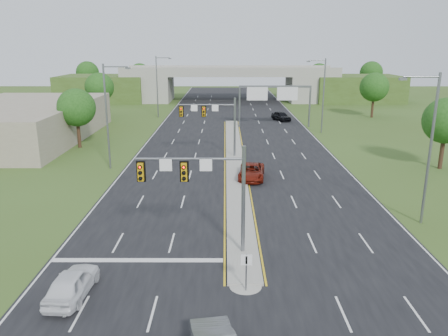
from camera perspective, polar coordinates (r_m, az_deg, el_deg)
ground at (r=28.31m, az=2.45°, el=-11.06°), size 240.00×240.00×0.00m
road at (r=61.61m, az=1.19°, el=3.74°), size 24.00×160.00×0.02m
median at (r=49.90m, az=1.43°, el=1.00°), size 2.00×54.00×0.16m
median_nose at (r=24.76m, az=2.83°, el=-15.01°), size 2.00×2.00×0.16m
lane_markings at (r=55.65m, az=0.68°, el=2.46°), size 23.72×160.00×0.01m
signal_mast_near at (r=26.46m, az=-2.33°, el=-1.94°), size 6.62×0.60×7.00m
signal_mast_far at (r=50.84m, az=-1.15°, el=6.60°), size 6.62×0.60×7.00m
keep_right_sign at (r=23.60m, az=2.93°, el=-12.70°), size 0.60×0.13×2.20m
sign_gantry at (r=71.02m, az=6.54°, el=9.50°), size 11.58×0.44×6.67m
overpass at (r=105.67m, az=0.76°, el=10.67°), size 80.00×14.00×8.10m
lightpole_l_mid at (r=47.34m, az=-14.87°, el=7.10°), size 2.85×0.25×11.00m
lightpole_l_far at (r=81.46m, az=-8.61°, el=10.82°), size 2.85×0.25×11.00m
lightpole_r_near at (r=34.18m, az=25.14°, el=3.00°), size 2.85×0.25×11.00m
lightpole_r_far at (r=67.17m, az=12.72°, el=9.62°), size 2.85×0.25×11.00m
tree_l_near at (r=58.89m, az=-18.72°, el=7.47°), size 4.80×4.80×7.60m
tree_l_mid at (r=83.78m, az=-15.96°, el=10.12°), size 5.20×5.20×8.12m
tree_r_near at (r=51.39m, az=27.02°, el=5.51°), size 4.80×4.80×7.60m
tree_r_mid at (r=85.04m, az=19.04°, el=9.94°), size 5.20×5.20×8.12m
tree_back_a at (r=125.03m, az=-17.39°, el=11.80°), size 6.00×6.00×8.85m
tree_back_b at (r=121.66m, az=-10.94°, el=11.97°), size 5.60×5.60×8.32m
tree_back_c at (r=122.10m, az=12.28°, el=11.91°), size 5.60×5.60×8.32m
tree_back_d at (r=125.71m, az=18.68°, el=11.71°), size 6.00×6.00×8.85m
commercial_building at (r=67.61m, az=-25.27°, el=5.46°), size 18.00×30.00×5.00m
car_white at (r=24.87m, az=-19.24°, el=-14.02°), size 2.01×4.49×1.50m
car_far_a at (r=43.22m, az=3.62°, el=-0.46°), size 2.98×5.49×1.46m
car_far_c at (r=78.09m, az=7.48°, el=6.75°), size 3.51×5.04×1.59m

